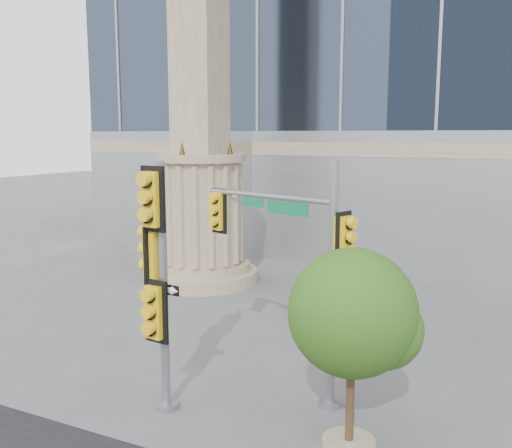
% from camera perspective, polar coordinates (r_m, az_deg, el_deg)
% --- Properties ---
extents(ground, '(120.00, 120.00, 0.00)m').
position_cam_1_polar(ground, '(12.96, -3.48, -17.91)').
color(ground, '#545456').
rests_on(ground, ground).
extents(monument, '(4.40, 4.40, 16.60)m').
position_cam_1_polar(monument, '(22.37, -5.56, 8.07)').
color(monument, gray).
rests_on(monument, ground).
extents(main_signal_pole, '(4.02, 1.57, 5.35)m').
position_cam_1_polar(main_signal_pole, '(12.60, 4.12, -2.69)').
color(main_signal_pole, slate).
rests_on(main_signal_pole, ground).
extents(secondary_signal_pole, '(0.92, 0.74, 5.31)m').
position_cam_1_polar(secondary_signal_pole, '(11.97, -9.88, -4.36)').
color(secondary_signal_pole, slate).
rests_on(secondary_signal_pole, ground).
extents(street_tree, '(2.45, 2.39, 3.82)m').
position_cam_1_polar(street_tree, '(10.76, 9.87, -9.26)').
color(street_tree, gray).
rests_on(street_tree, ground).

